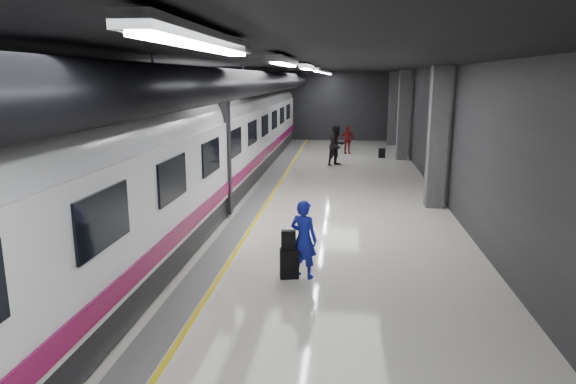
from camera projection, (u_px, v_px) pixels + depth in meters
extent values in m
plane|color=silver|center=(288.00, 219.00, 15.36)|extent=(40.00, 40.00, 0.00)
cube|color=black|center=(288.00, 64.00, 14.38)|extent=(10.00, 40.00, 0.02)
cube|color=#28282B|center=(321.00, 106.00, 34.27)|extent=(10.00, 0.02, 4.50)
cube|color=#28282B|center=(123.00, 142.00, 15.41)|extent=(0.02, 40.00, 4.50)
cube|color=#28282B|center=(466.00, 146.00, 14.33)|extent=(0.02, 40.00, 4.50)
cube|color=slate|center=(244.00, 217.00, 15.51)|extent=(0.65, 39.80, 0.01)
cube|color=yellow|center=(257.00, 217.00, 15.46)|extent=(0.10, 39.80, 0.01)
cylinder|color=black|center=(243.00, 84.00, 14.64)|extent=(0.80, 38.00, 0.80)
cube|color=silver|center=(203.00, 39.00, 3.67)|extent=(0.22, 2.60, 0.10)
cube|color=silver|center=(285.00, 61.00, 8.52)|extent=(0.22, 2.60, 0.10)
cube|color=silver|center=(307.00, 67.00, 13.37)|extent=(0.22, 2.60, 0.10)
cube|color=silver|center=(318.00, 70.00, 18.22)|extent=(0.22, 2.60, 0.10)
cube|color=silver|center=(324.00, 71.00, 23.07)|extent=(0.22, 2.60, 0.10)
cube|color=silver|center=(328.00, 73.00, 27.92)|extent=(0.22, 2.60, 0.10)
cube|color=silver|center=(330.00, 73.00, 31.80)|extent=(0.22, 2.60, 0.10)
cube|color=#515154|center=(437.00, 138.00, 16.32)|extent=(0.55, 0.55, 4.50)
cube|color=#515154|center=(403.00, 116.00, 26.02)|extent=(0.55, 0.55, 4.50)
cube|color=#515154|center=(393.00, 109.00, 31.84)|extent=(0.55, 0.55, 4.50)
cube|color=black|center=(183.00, 204.00, 15.64)|extent=(2.80, 38.00, 0.60)
cube|color=white|center=(181.00, 159.00, 15.33)|extent=(2.90, 38.00, 2.20)
cylinder|color=white|center=(179.00, 127.00, 15.12)|extent=(2.80, 38.00, 2.80)
cube|color=maroon|center=(229.00, 186.00, 15.35)|extent=(0.04, 38.00, 0.35)
cube|color=black|center=(180.00, 151.00, 15.28)|extent=(3.05, 0.25, 3.80)
cube|color=black|center=(103.00, 219.00, 7.33)|extent=(0.05, 1.60, 0.85)
cube|color=black|center=(172.00, 179.00, 10.24)|extent=(0.05, 1.60, 0.85)
cube|color=black|center=(211.00, 157.00, 13.15)|extent=(0.05, 1.60, 0.85)
cube|color=black|center=(236.00, 142.00, 16.06)|extent=(0.05, 1.60, 0.85)
cube|color=black|center=(253.00, 132.00, 18.97)|extent=(0.05, 1.60, 0.85)
cube|color=black|center=(265.00, 125.00, 21.88)|extent=(0.05, 1.60, 0.85)
cube|color=black|center=(275.00, 120.00, 24.79)|extent=(0.05, 1.60, 0.85)
cube|color=black|center=(282.00, 115.00, 27.70)|extent=(0.05, 1.60, 0.85)
cube|color=black|center=(288.00, 112.00, 30.61)|extent=(0.05, 1.60, 0.85)
imported|color=#181AB5|center=(304.00, 239.00, 10.70)|extent=(0.72, 0.62, 1.67)
cube|color=black|center=(289.00, 263.00, 10.76)|extent=(0.43, 0.32, 0.64)
cube|color=black|center=(289.00, 240.00, 10.65)|extent=(0.31, 0.18, 0.40)
imported|color=black|center=(337.00, 145.00, 24.54)|extent=(1.18, 1.18, 1.93)
imported|color=maroon|center=(347.00, 140.00, 28.40)|extent=(0.94, 0.49, 1.52)
cube|color=black|center=(382.00, 153.00, 27.00)|extent=(0.34, 0.23, 0.50)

